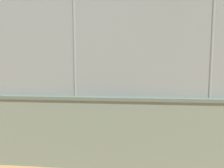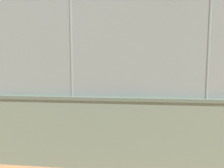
% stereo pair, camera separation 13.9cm
% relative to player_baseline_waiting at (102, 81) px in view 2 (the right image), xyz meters
% --- Properties ---
extents(ground_plane, '(260.00, 260.00, 0.00)m').
position_rel_player_baseline_waiting_xyz_m(ground_plane, '(-1.79, -1.01, -0.96)').
color(ground_plane, '#B27247').
extents(perimeter_wall, '(28.42, 1.26, 1.76)m').
position_rel_player_baseline_waiting_xyz_m(perimeter_wall, '(0.80, 12.12, -0.07)').
color(perimeter_wall, slate).
rests_on(perimeter_wall, ground_plane).
extents(fence_panel_on_wall, '(27.91, 0.98, 2.30)m').
position_rel_player_baseline_waiting_xyz_m(fence_panel_on_wall, '(0.80, 12.12, 1.96)').
color(fence_panel_on_wall, gray).
rests_on(fence_panel_on_wall, perimeter_wall).
extents(player_baseline_waiting, '(0.70, 1.09, 1.62)m').
position_rel_player_baseline_waiting_xyz_m(player_baseline_waiting, '(0.00, 0.00, 0.00)').
color(player_baseline_waiting, '#591919').
rests_on(player_baseline_waiting, ground_plane).
extents(player_crossing_court, '(1.22, 0.69, 1.48)m').
position_rel_player_baseline_waiting_xyz_m(player_crossing_court, '(-2.48, -2.12, -0.09)').
color(player_crossing_court, black).
rests_on(player_crossing_court, ground_plane).
extents(player_foreground_swinging, '(0.75, 0.81, 1.69)m').
position_rel_player_baseline_waiting_xyz_m(player_foreground_swinging, '(-3.67, 2.50, 0.04)').
color(player_foreground_swinging, '#B2B2B2').
rests_on(player_foreground_swinging, ground_plane).
extents(sports_ball, '(0.17, 0.17, 0.17)m').
position_rel_player_baseline_waiting_xyz_m(sports_ball, '(-1.08, 1.93, -0.03)').
color(sports_ball, '#3399D8').
extents(courtside_bench, '(1.61, 0.43, 0.87)m').
position_rel_player_baseline_waiting_xyz_m(courtside_bench, '(-1.90, 10.40, -0.49)').
color(courtside_bench, '#4C6B4C').
rests_on(courtside_bench, ground_plane).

